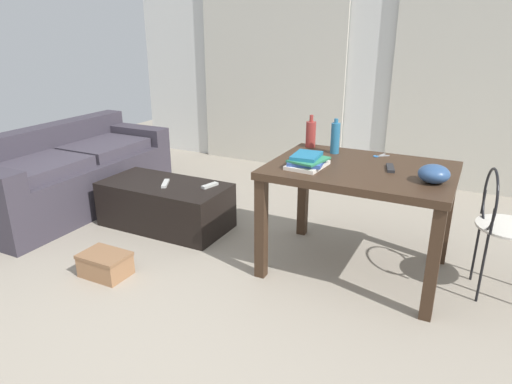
% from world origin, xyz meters
% --- Properties ---
extents(ground_plane, '(8.61, 8.61, 0.00)m').
position_xyz_m(ground_plane, '(0.00, 1.39, 0.00)').
color(ground_plane, gray).
extents(wall_back, '(6.02, 0.10, 2.49)m').
position_xyz_m(wall_back, '(0.00, 3.59, 1.25)').
color(wall_back, silver).
rests_on(wall_back, ground).
extents(curtains, '(4.11, 0.03, 2.14)m').
position_xyz_m(curtains, '(0.00, 3.50, 1.07)').
color(curtains, beige).
rests_on(curtains, ground).
extents(couch, '(0.84, 1.92, 0.74)m').
position_xyz_m(couch, '(-2.21, 1.34, 0.31)').
color(couch, '#38333D').
rests_on(couch, ground).
extents(coffee_table, '(1.08, 0.54, 0.38)m').
position_xyz_m(coffee_table, '(-1.13, 1.37, 0.19)').
color(coffee_table, black).
rests_on(coffee_table, ground).
extents(craft_table, '(1.18, 0.87, 0.75)m').
position_xyz_m(craft_table, '(0.51, 1.37, 0.65)').
color(craft_table, '#382619').
rests_on(craft_table, ground).
extents(wire_chair, '(0.39, 0.41, 0.83)m').
position_xyz_m(wire_chair, '(1.36, 1.46, 0.52)').
color(wire_chair, silver).
rests_on(wire_chair, ground).
extents(bottle_near, '(0.08, 0.08, 0.24)m').
position_xyz_m(bottle_near, '(0.02, 1.72, 0.85)').
color(bottle_near, '#99332D').
rests_on(bottle_near, craft_table).
extents(bottle_far, '(0.06, 0.06, 0.25)m').
position_xyz_m(bottle_far, '(0.24, 1.62, 0.87)').
color(bottle_far, teal).
rests_on(bottle_far, craft_table).
extents(bowl, '(0.18, 0.18, 0.11)m').
position_xyz_m(bowl, '(0.97, 1.24, 0.81)').
color(bowl, '#2D4C7A').
rests_on(bowl, craft_table).
extents(book_stack, '(0.26, 0.30, 0.08)m').
position_xyz_m(book_stack, '(0.19, 1.21, 0.79)').
color(book_stack, silver).
rests_on(book_stack, craft_table).
extents(tv_remote_on_table, '(0.09, 0.17, 0.02)m').
position_xyz_m(tv_remote_on_table, '(0.69, 1.40, 0.76)').
color(tv_remote_on_table, '#232326').
rests_on(tv_remote_on_table, craft_table).
extents(scissors, '(0.10, 0.12, 0.00)m').
position_xyz_m(scissors, '(0.55, 1.68, 0.76)').
color(scissors, '#9EA0A5').
rests_on(scissors, craft_table).
extents(tv_remote_primary, '(0.13, 0.19, 0.02)m').
position_xyz_m(tv_remote_primary, '(-1.10, 1.35, 0.39)').
color(tv_remote_primary, '#B7B7B2').
rests_on(tv_remote_primary, coffee_table).
extents(tv_remote_secondary, '(0.08, 0.16, 0.02)m').
position_xyz_m(tv_remote_secondary, '(-0.74, 1.47, 0.40)').
color(tv_remote_secondary, '#B7B7B2').
rests_on(tv_remote_secondary, coffee_table).
extents(shoebox, '(0.33, 0.23, 0.16)m').
position_xyz_m(shoebox, '(-0.99, 0.51, 0.08)').
color(shoebox, '#996B47').
rests_on(shoebox, ground).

